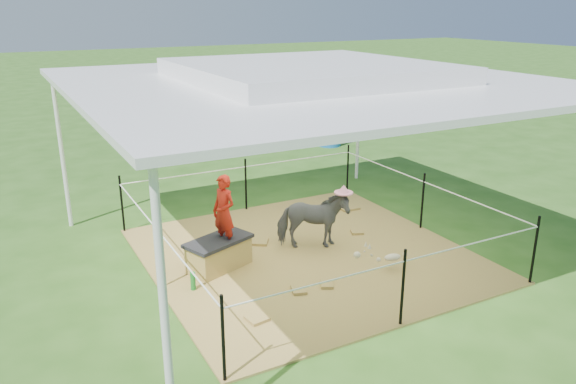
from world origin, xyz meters
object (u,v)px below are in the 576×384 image
foal (393,256)px  trash_barrel (330,128)px  picnic_table_near (208,126)px  picnic_table_far (302,110)px  distant_person (249,116)px  green_bottle (193,281)px  pony (313,220)px  straw_bale (219,255)px  woman (224,206)px

foal → trash_barrel: bearing=74.4°
foal → picnic_table_near: 9.03m
foal → picnic_table_far: size_ratio=0.44×
picnic_table_far → distant_person: distant_person is taller
green_bottle → trash_barrel: bearing=45.7°
trash_barrel → picnic_table_far: trash_barrel is taller
foal → distant_person: (1.72, 8.74, 0.40)m
green_bottle → distant_person: bearing=60.9°
pony → trash_barrel: pony is taller
straw_bale → distant_person: bearing=62.7°
trash_barrel → picnic_table_near: 3.42m
straw_bale → woman: (0.10, 0.00, 0.74)m
woman → pony: (1.45, -0.02, -0.48)m
straw_bale → picnic_table_far: picnic_table_far is taller
woman → green_bottle: bearing=-76.1°
foal → picnic_table_near: size_ratio=0.40×
green_bottle → trash_barrel: (5.99, 6.13, 0.32)m
picnic_table_near → distant_person: distant_person is taller
woman → pony: 1.53m
picnic_table_far → distant_person: 2.94m
straw_bale → green_bottle: straw_bale is taller
straw_bale → pony: pony is taller
picnic_table_far → straw_bale: bearing=-131.7°
trash_barrel → picnic_table_far: (1.00, 3.27, -0.10)m
woman → distant_person: bearing=132.5°
woman → foal: (2.06, -1.23, -0.72)m
picnic_table_near → picnic_table_far: bearing=25.8°
green_bottle → picnic_table_near: picnic_table_near is taller
woman → trash_barrel: bearing=116.0°
green_bottle → picnic_table_far: (6.99, 9.40, 0.22)m
picnic_table_near → picnic_table_far: (3.69, 1.16, -0.04)m
straw_bale → picnic_table_near: picnic_table_near is taller
pony → foal: size_ratio=1.38×
woman → foal: bearing=38.5°
foal → trash_barrel: trash_barrel is taller
trash_barrel → straw_bale: bearing=-133.8°
foal → trash_barrel: (3.27, 6.90, 0.22)m
green_bottle → picnic_table_near: bearing=68.2°
pony → picnic_table_near: size_ratio=0.55×
foal → picnic_table_far: bearing=77.0°
pony → picnic_table_near: pony is taller
woman → green_bottle: 1.14m
picnic_table_near → picnic_table_far: picnic_table_near is taller
foal → picnic_table_near: picnic_table_near is taller
straw_bale → pony: size_ratio=0.83×
trash_barrel → picnic_table_near: size_ratio=0.48×
trash_barrel → picnic_table_far: bearing=73.0°
distant_person → pony: bearing=75.1°
picnic_table_far → picnic_table_near: bearing=-168.5°
green_bottle → pony: size_ratio=0.23×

